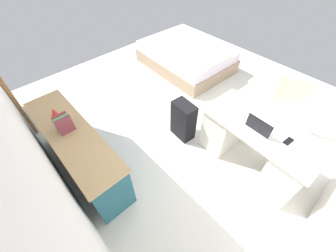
% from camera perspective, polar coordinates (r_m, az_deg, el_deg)
% --- Properties ---
extents(ground_plane, '(5.65, 5.65, 0.00)m').
position_cam_1_polar(ground_plane, '(3.77, 4.76, 3.51)').
color(ground_plane, silver).
extents(wall_back, '(4.65, 0.10, 2.71)m').
position_cam_1_polar(wall_back, '(2.18, -37.13, 0.98)').
color(wall_back, white).
rests_on(wall_back, ground_plane).
extents(desk, '(1.47, 0.72, 0.74)m').
position_cam_1_polar(desk, '(3.02, 22.51, -4.84)').
color(desk, silver).
rests_on(desk, ground_plane).
extents(office_chair, '(0.60, 0.60, 0.94)m').
position_cam_1_polar(office_chair, '(3.61, 28.98, 3.20)').
color(office_chair, black).
rests_on(office_chair, ground_plane).
extents(credenza, '(1.80, 0.48, 0.76)m').
position_cam_1_polar(credenza, '(2.97, -23.08, -6.37)').
color(credenza, '#235B6B').
rests_on(credenza, ground_plane).
extents(bed, '(1.94, 1.46, 0.58)m').
position_cam_1_polar(bed, '(4.89, 5.08, 18.41)').
color(bed, gray).
rests_on(bed, ground_plane).
extents(suitcase_black, '(0.38, 0.25, 0.64)m').
position_cam_1_polar(suitcase_black, '(3.19, 4.21, 1.54)').
color(suitcase_black, black).
rests_on(suitcase_black, ground_plane).
extents(laptop, '(0.32, 0.23, 0.21)m').
position_cam_1_polar(laptop, '(2.68, 23.95, -0.22)').
color(laptop, silver).
rests_on(laptop, desk).
extents(computer_mouse, '(0.06, 0.10, 0.03)m').
position_cam_1_polar(computer_mouse, '(2.80, 19.91, 2.71)').
color(computer_mouse, white).
rests_on(computer_mouse, desk).
extents(cell_phone_near_laptop, '(0.08, 0.14, 0.01)m').
position_cam_1_polar(cell_phone_near_laptop, '(2.74, 30.13, -3.61)').
color(cell_phone_near_laptop, black).
rests_on(cell_phone_near_laptop, desk).
extents(book_row, '(0.16, 0.17, 0.22)m').
position_cam_1_polar(book_row, '(2.68, -26.69, 0.66)').
color(book_row, brown).
rests_on(book_row, credenza).
extents(figurine_small, '(0.08, 0.08, 0.11)m').
position_cam_1_polar(figurine_small, '(2.97, -28.84, 3.42)').
color(figurine_small, red).
rests_on(figurine_small, credenza).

